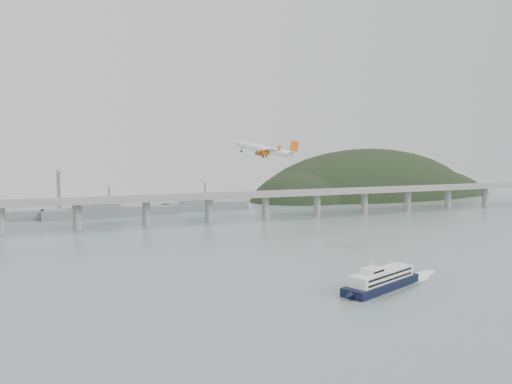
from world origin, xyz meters
name	(u,v)px	position (x,y,z in m)	size (l,w,h in m)	color
ground	(307,287)	(0.00, 0.00, 0.00)	(900.00, 900.00, 0.00)	slate
bridge	(183,201)	(-1.15, 200.00, 17.65)	(800.00, 22.00, 23.90)	gray
headland	(379,212)	(285.18, 331.75, -19.34)	(365.00, 155.00, 156.00)	black
ferry	(382,280)	(27.17, -15.05, 3.67)	(68.50, 32.37, 13.53)	black
airliner	(266,150)	(23.91, 96.30, 58.01)	(43.35, 39.42, 12.08)	white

